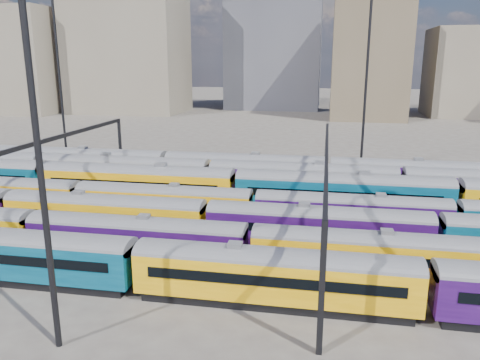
% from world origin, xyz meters
% --- Properties ---
extents(ground, '(500.00, 500.00, 0.00)m').
position_xyz_m(ground, '(0.00, 0.00, 0.00)').
color(ground, '#48413C').
rests_on(ground, ground).
extents(rake_0, '(97.81, 2.87, 4.82)m').
position_xyz_m(rake_0, '(6.82, -15.00, 2.53)').
color(rake_0, black).
rests_on(rake_0, ground).
extents(rake_1, '(131.02, 2.74, 4.60)m').
position_xyz_m(rake_1, '(-5.07, -10.00, 2.41)').
color(rake_1, black).
rests_on(rake_1, ground).
extents(rake_2, '(137.55, 2.87, 4.83)m').
position_xyz_m(rake_2, '(-10.28, -5.00, 2.54)').
color(rake_2, black).
rests_on(rake_2, ground).
extents(rake_3, '(131.10, 2.74, 4.60)m').
position_xyz_m(rake_3, '(12.54, 0.00, 2.41)').
color(rake_3, black).
rests_on(rake_3, ground).
extents(rake_4, '(114.10, 3.34, 5.64)m').
position_xyz_m(rake_4, '(-11.18, 5.00, 2.96)').
color(rake_4, black).
rests_on(rake_4, ground).
extents(rake_5, '(133.50, 3.25, 5.49)m').
position_xyz_m(rake_5, '(-3.89, 10.00, 2.88)').
color(rake_5, black).
rests_on(rake_5, ground).
extents(rake_6, '(128.33, 3.13, 5.27)m').
position_xyz_m(rake_6, '(-11.19, 15.00, 2.77)').
color(rake_6, black).
rests_on(rake_6, ground).
extents(gantry_1, '(0.35, 40.35, 8.03)m').
position_xyz_m(gantry_1, '(-20.00, 0.00, 6.79)').
color(gantry_1, black).
rests_on(gantry_1, ground).
extents(gantry_2, '(0.35, 40.35, 8.03)m').
position_xyz_m(gantry_2, '(10.00, 0.00, 6.79)').
color(gantry_2, black).
rests_on(gantry_2, ground).
extents(mast_1, '(1.40, 0.50, 25.60)m').
position_xyz_m(mast_1, '(-30.00, 22.00, 13.97)').
color(mast_1, black).
rests_on(mast_1, ground).
extents(mast_2, '(1.40, 0.50, 25.60)m').
position_xyz_m(mast_2, '(-5.00, -22.00, 13.97)').
color(mast_2, black).
rests_on(mast_2, ground).
extents(mast_3, '(1.40, 0.50, 25.60)m').
position_xyz_m(mast_3, '(15.00, 24.00, 13.97)').
color(mast_3, black).
rests_on(mast_3, ground).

